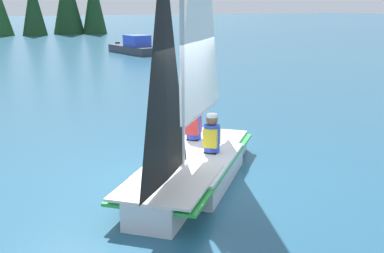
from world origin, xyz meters
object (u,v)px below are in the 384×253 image
Objects in this scene: sailor_helm at (212,142)px; sailboat_main at (192,137)px; sailor_crew at (194,130)px; motorboat_distant at (135,47)px.

sailboat_main is at bearing -26.29° from sailor_helm.
sailor_crew is (-0.63, -1.12, -0.21)m from sailboat_main.
sailor_helm is at bearing -26.41° from motorboat_distant.
motorboat_distant reaches higher than sailor_crew.
sailboat_main is 1.30m from sailor_crew.
sailor_helm is 23.16m from motorboat_distant.
sailboat_main is 4.88× the size of sailor_crew.
sailboat_main is at bearing 15.35° from sailor_crew.
motorboat_distant is (-7.68, -22.20, -0.41)m from sailboat_main.
motorboat_distant is at bearing -153.63° from sailor_crew.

